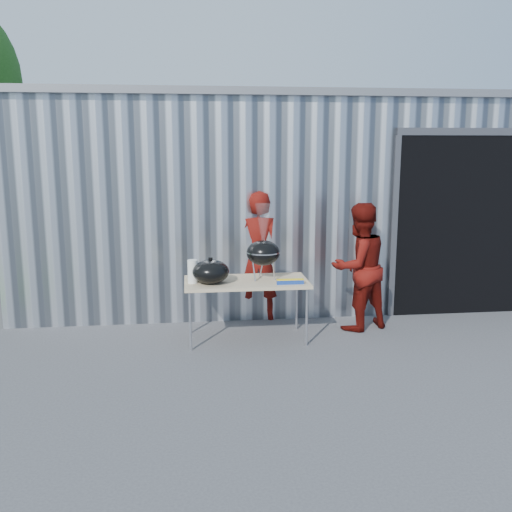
{
  "coord_description": "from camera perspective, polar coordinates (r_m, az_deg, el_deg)",
  "views": [
    {
      "loc": [
        -0.75,
        -5.8,
        2.37
      ],
      "look_at": [
        0.05,
        0.92,
        1.05
      ],
      "focal_mm": 40.0,
      "sensor_mm": 36.0,
      "label": 1
    }
  ],
  "objects": [
    {
      "name": "ground",
      "position": [
        6.31,
        0.52,
        -11.03
      ],
      "size": [
        80.0,
        80.0,
        0.0
      ],
      "primitive_type": "plane",
      "color": "#444447"
    },
    {
      "name": "white_tub",
      "position": [
        7.06,
        -5.56,
        -1.87
      ],
      "size": [
        0.2,
        0.15,
        0.1
      ],
      "primitive_type": "cube",
      "color": "white",
      "rests_on": "folding_table"
    },
    {
      "name": "building",
      "position": [
        10.55,
        2.3,
        6.5
      ],
      "size": [
        8.2,
        6.2,
        3.1
      ],
      "color": "silver",
      "rests_on": "ground"
    },
    {
      "name": "person_cook",
      "position": [
        7.77,
        0.17,
        0.03
      ],
      "size": [
        0.69,
        0.49,
        1.78
      ],
      "primitive_type": "imported",
      "rotation": [
        0.0,
        0.0,
        3.04
      ],
      "color": "#560D08",
      "rests_on": "ground"
    },
    {
      "name": "foil_box",
      "position": [
        6.77,
        3.44,
        -2.57
      ],
      "size": [
        0.32,
        0.05,
        0.06
      ],
      "color": "navy",
      "rests_on": "folding_table"
    },
    {
      "name": "paper_towels",
      "position": [
        6.83,
        -6.35,
        -1.55
      ],
      "size": [
        0.12,
        0.12,
        0.28
      ],
      "primitive_type": "cylinder",
      "color": "white",
      "rests_on": "folding_table"
    },
    {
      "name": "person_bystander",
      "position": [
        7.47,
        10.24,
        -1.07
      ],
      "size": [
        0.98,
        0.88,
        1.65
      ],
      "primitive_type": "imported",
      "rotation": [
        0.0,
        0.0,
        3.52
      ],
      "color": "#560D08",
      "rests_on": "ground"
    },
    {
      "name": "kettle_grill",
      "position": [
        6.92,
        0.73,
        1.07
      ],
      "size": [
        0.42,
        0.42,
        0.93
      ],
      "color": "black",
      "rests_on": "folding_table"
    },
    {
      "name": "folding_table",
      "position": [
        6.96,
        -0.98,
        -2.78
      ],
      "size": [
        1.5,
        0.75,
        0.75
      ],
      "color": "tan",
      "rests_on": "ground"
    },
    {
      "name": "grill_lid",
      "position": [
        6.79,
        -4.55,
        -1.57
      ],
      "size": [
        0.44,
        0.44,
        0.32
      ],
      "color": "black",
      "rests_on": "folding_table"
    }
  ]
}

